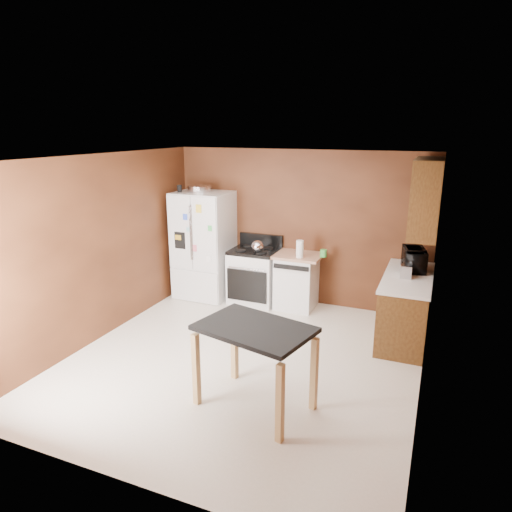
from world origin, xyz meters
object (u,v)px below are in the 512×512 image
Objects in this scene: kettle at (257,246)px; microwave at (414,260)px; gas_range at (255,275)px; dishwasher at (297,280)px; green_canister at (323,253)px; pen_cup at (180,189)px; refrigerator at (204,245)px; island at (255,340)px; paper_towel at (300,249)px; roasting_pan at (200,189)px; toaster at (407,271)px.

kettle is 0.39× the size of microwave.
gas_range is 1.24× the size of dishwasher.
green_canister is at bearing 1.81° from gas_range.
pen_cup reaches higher than dishwasher.
pen_cup reaches higher than refrigerator.
microwave is 2.94m from island.
pen_cup reaches higher than paper_towel.
green_canister is at bearing 1.39° from roasting_pan.
kettle is 2.83m from island.
dishwasher is 0.70× the size of island.
gas_range reaches higher than toaster.
toaster is (1.28, -0.56, 0.04)m from green_canister.
refrigerator is at bearing 75.00° from microwave.
microwave is at bearing 79.35° from toaster.
refrigerator is at bearing -177.01° from dishwasher.
refrigerator reaches higher than island.
pen_cup is at bearing -173.71° from dishwasher.
paper_towel reaches higher than kettle.
refrigerator is at bearing 171.57° from toaster.
pen_cup is 2.57m from green_canister.
pen_cup is at bearing 77.21° from microwave.
roasting_pan is at bearing 127.65° from island.
refrigerator is 1.64× the size of gas_range.
paper_towel is (2.06, 0.06, -0.83)m from pen_cup.
toaster is 0.36m from microwave.
kettle is 2.34m from toaster.
roasting_pan is 1.47× the size of paper_towel.
microwave reaches higher than island.
gas_range is at bearing 170.59° from paper_towel.
green_canister is at bearing 10.24° from kettle.
roasting_pan is 1.39m from kettle.
toaster is 1.86m from dishwasher.
toaster is 0.46× the size of microwave.
gas_range is (0.98, 0.02, -1.39)m from roasting_pan.
island is at bearing -52.82° from refrigerator.
roasting_pan reaches higher than paper_towel.
kettle is at bearing -169.76° from green_canister.
pen_cup is 0.49× the size of toaster.
paper_towel is 0.38m from green_canister.
refrigerator reaches higher than gas_range.
paper_towel reaches higher than gas_range.
refrigerator is (-3.32, 0.47, -0.09)m from toaster.
gas_range is at bearing 3.81° from refrigerator.
paper_towel is 0.15× the size of refrigerator.
green_canister is 2.82m from island.
kettle is 0.70m from paper_towel.
refrigerator is 3.41m from island.
toaster reaches higher than dishwasher.
dishwasher is (0.61, 0.17, -0.55)m from kettle.
refrigerator is 2.02× the size of dishwasher.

